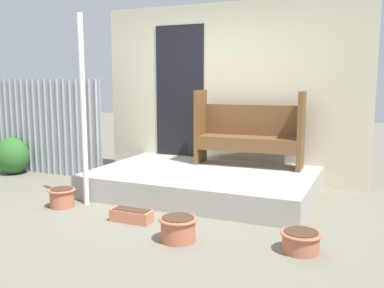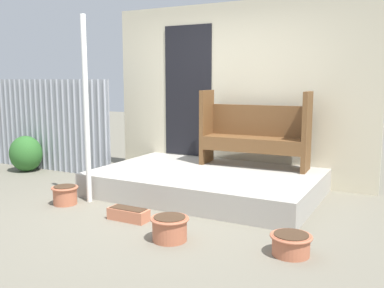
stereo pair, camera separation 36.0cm
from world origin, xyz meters
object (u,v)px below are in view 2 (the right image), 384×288
(flower_pot_middle, at_px, (170,227))
(flower_pot_left, at_px, (65,194))
(bench, at_px, (255,130))
(flower_pot_right, at_px, (291,243))
(shrub_by_fence, at_px, (26,154))
(support_post, at_px, (86,111))
(planter_box_rect, at_px, (128,214))

(flower_pot_middle, bearing_deg, flower_pot_left, 166.41)
(bench, height_order, flower_pot_middle, bench)
(flower_pot_right, height_order, shrub_by_fence, shrub_by_fence)
(shrub_by_fence, bearing_deg, flower_pot_left, -29.88)
(support_post, xyz_separation_m, shrub_by_fence, (-2.12, 0.89, -0.83))
(flower_pot_middle, relative_size, planter_box_rect, 0.82)
(bench, bearing_deg, flower_pot_middle, -92.94)
(bench, xyz_separation_m, shrub_by_fence, (-3.67, -0.73, -0.51))
(flower_pot_left, distance_m, flower_pot_middle, 1.77)
(support_post, xyz_separation_m, flower_pot_left, (-0.19, -0.22, -1.00))
(support_post, bearing_deg, planter_box_rect, -22.20)
(bench, relative_size, flower_pot_left, 4.64)
(planter_box_rect, xyz_separation_m, shrub_by_fence, (-2.97, 1.24, 0.23))
(support_post, xyz_separation_m, planter_box_rect, (0.85, -0.34, -1.06))
(flower_pot_left, xyz_separation_m, shrub_by_fence, (-1.94, 1.11, 0.17))
(flower_pot_middle, xyz_separation_m, flower_pot_right, (1.09, 0.20, -0.02))
(support_post, bearing_deg, flower_pot_left, -129.97)
(bench, xyz_separation_m, flower_pot_left, (-1.73, -1.84, -0.68))
(flower_pot_left, bearing_deg, shrub_by_fence, 150.12)
(flower_pot_right, distance_m, planter_box_rect, 1.78)
(flower_pot_middle, relative_size, flower_pot_right, 1.01)
(support_post, height_order, flower_pot_right, support_post)
(bench, distance_m, shrub_by_fence, 3.78)
(flower_pot_left, bearing_deg, bench, 46.69)
(flower_pot_left, bearing_deg, flower_pot_right, -4.41)
(flower_pot_middle, xyz_separation_m, shrub_by_fence, (-3.66, 1.53, 0.17))
(support_post, distance_m, flower_pot_right, 2.85)
(flower_pot_middle, height_order, planter_box_rect, flower_pot_middle)
(bench, xyz_separation_m, planter_box_rect, (-0.70, -1.96, -0.74))
(flower_pot_left, distance_m, planter_box_rect, 1.04)
(bench, relative_size, flower_pot_middle, 4.05)
(planter_box_rect, bearing_deg, flower_pot_middle, -22.92)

